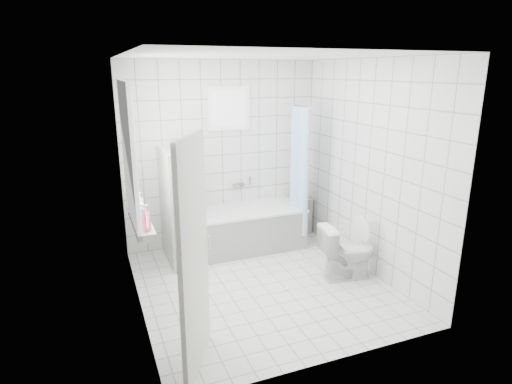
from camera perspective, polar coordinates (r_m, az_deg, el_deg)
name	(u,v)px	position (r m, az deg, el deg)	size (l,w,h in m)	color
ground	(262,285)	(5.20, 0.86, -12.27)	(3.00, 3.00, 0.00)	white
ceiling	(263,56)	(4.58, 1.00, 17.73)	(3.00, 3.00, 0.00)	white
wall_back	(222,155)	(6.10, -4.50, 4.95)	(2.80, 0.02, 2.60)	white
wall_front	(336,222)	(3.45, 10.57, -3.92)	(2.80, 0.02, 2.60)	white
wall_left	(132,192)	(4.40, -16.17, 0.06)	(0.02, 3.00, 2.60)	white
wall_right	(369,169)	(5.40, 14.79, 3.05)	(0.02, 3.00, 2.60)	white
window_left	(131,156)	(4.63, -16.29, 4.63)	(0.01, 0.90, 1.40)	white
window_back	(229,108)	(6.00, -3.58, 11.05)	(0.50, 0.01, 0.50)	white
window_sill	(141,223)	(4.82, -15.08, -3.97)	(0.18, 1.02, 0.08)	white
door	(194,259)	(3.50, -8.26, -8.83)	(0.04, 0.80, 2.00)	silver
bathtub	(240,229)	(6.07, -2.20, -4.99)	(1.79, 0.77, 0.58)	white
partition_wall	(171,207)	(5.65, -11.31, -1.98)	(0.15, 0.85, 1.50)	white
tiled_ledge	(297,216)	(6.69, 5.55, -3.19)	(0.40, 0.24, 0.55)	white
toilet	(347,252)	(5.34, 12.09, -7.78)	(0.38, 0.67, 0.68)	white
curtain_rod	(296,105)	(6.00, 5.40, 11.49)	(0.02, 0.02, 0.80)	silver
shower_curtain	(299,171)	(6.02, 5.74, 2.82)	(0.14, 0.48, 1.78)	#56AEFF
tub_faucet	(238,185)	(6.23, -2.42, 0.97)	(0.18, 0.06, 0.06)	silver
sill_bottles	(142,211)	(4.68, -14.96, -2.50)	(0.20, 0.62, 0.28)	silver
ledge_bottles	(298,193)	(6.53, 5.69, -0.15)	(0.16, 0.18, 0.23)	#FBFF1A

